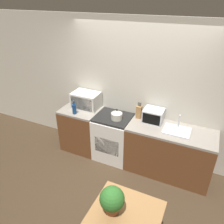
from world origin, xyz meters
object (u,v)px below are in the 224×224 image
kettle (117,115)px  toaster_oven (153,116)px  microwave (86,100)px  stove_range (113,137)px  bottle (74,109)px  dining_table (126,219)px

kettle → toaster_oven: 0.64m
microwave → stove_range: bearing=-9.6°
kettle → toaster_oven: (0.62, 0.19, 0.03)m
bottle → toaster_oven: (1.41, 0.33, 0.02)m
kettle → dining_table: bearing=-62.9°
dining_table → stove_range: bearing=118.8°
microwave → bottle: (-0.08, -0.30, -0.06)m
stove_range → bottle: bearing=-164.8°
kettle → stove_range: bearing=150.8°
kettle → microwave: size_ratio=0.39×
stove_range → bottle: (-0.71, -0.19, 0.55)m
stove_range → microwave: bearing=170.4°
microwave → bottle: size_ratio=2.01×
dining_table → bottle: bearing=138.0°
bottle → stove_range: bearing=15.2°
kettle → bottle: size_ratio=0.78×
stove_range → bottle: size_ratio=3.47×
stove_range → bottle: bottle is taller
kettle → bottle: 0.81m
kettle → toaster_oven: toaster_oven is taller
stove_range → kettle: kettle is taller
toaster_oven → kettle: bearing=-163.1°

